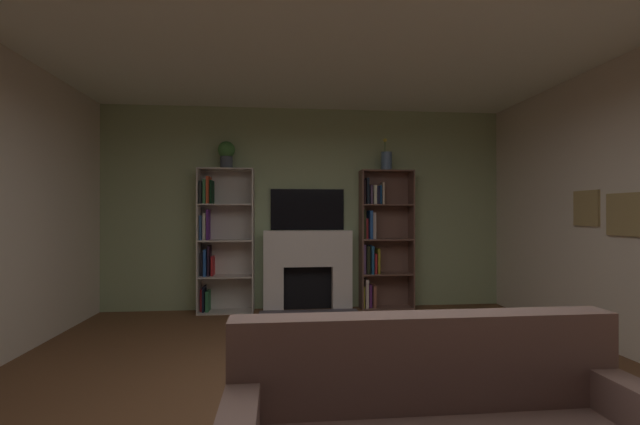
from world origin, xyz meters
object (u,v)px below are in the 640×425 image
at_px(bookshelf_left, 220,239).
at_px(potted_plant, 226,153).
at_px(tv, 307,210).
at_px(fireplace, 308,268).
at_px(bookshelf_right, 379,239).
at_px(vase_with_flowers, 386,161).

xyz_separation_m(bookshelf_left, potted_plant, (0.08, -0.04, 1.16)).
bearing_deg(tv, potted_plant, -173.76).
height_order(fireplace, tv, tv).
bearing_deg(bookshelf_right, vase_with_flowers, -25.95).
relative_size(tv, potted_plant, 2.76).
height_order(fireplace, bookshelf_left, bookshelf_left).
xyz_separation_m(bookshelf_left, vase_with_flowers, (2.28, -0.04, 1.09)).
distance_m(fireplace, vase_with_flowers, 1.84).
xyz_separation_m(fireplace, tv, (0.00, 0.09, 0.80)).
relative_size(bookshelf_right, potted_plant, 5.22).
xyz_separation_m(tv, potted_plant, (-1.10, -0.12, 0.75)).
bearing_deg(bookshelf_right, bookshelf_left, -179.79).
distance_m(tv, bookshelf_right, 1.09).
bearing_deg(fireplace, vase_with_flowers, -1.47).
bearing_deg(tv, bookshelf_left, -176.11).
relative_size(fireplace, bookshelf_right, 0.68).
bearing_deg(potted_plant, tv, 6.24).
height_order(potted_plant, vase_with_flowers, vase_with_flowers).
bearing_deg(potted_plant, fireplace, 1.49).
bearing_deg(fireplace, bookshelf_left, 179.47).
distance_m(fireplace, tv, 0.80).
bearing_deg(bookshelf_left, tv, 3.89).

